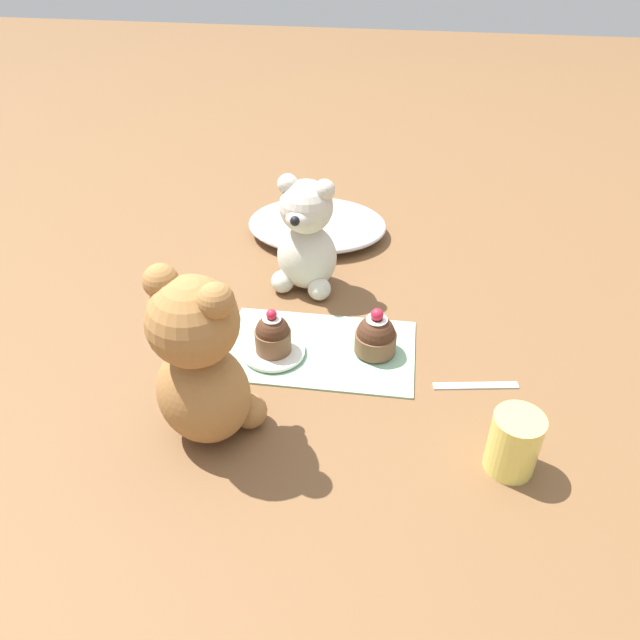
{
  "coord_description": "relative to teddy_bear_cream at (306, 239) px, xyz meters",
  "views": [
    {
      "loc": [
        0.09,
        -0.69,
        0.59
      ],
      "look_at": [
        0.0,
        0.0,
        0.06
      ],
      "focal_mm": 35.0,
      "sensor_mm": 36.0,
      "label": 1
    }
  ],
  "objects": [
    {
      "name": "tulle_cloth",
      "position": [
        -0.01,
        0.17,
        -0.07
      ],
      "size": [
        0.26,
        0.21,
        0.04
      ],
      "primitive_type": "ellipsoid",
      "color": "silver",
      "rests_on": "ground_plane"
    },
    {
      "name": "teddy_bear_tan",
      "position": [
        -0.07,
        -0.33,
        0.02
      ],
      "size": [
        0.15,
        0.14,
        0.23
      ],
      "rotation": [
        0.0,
        0.0,
        2.77
      ],
      "color": "#A3703D",
      "rests_on": "ground_plane"
    },
    {
      "name": "teddy_bear_cream",
      "position": [
        0.0,
        0.0,
        0.0
      ],
      "size": [
        0.11,
        0.11,
        0.19
      ],
      "rotation": [
        0.0,
        0.0,
        -0.2
      ],
      "color": "beige",
      "rests_on": "ground_plane"
    },
    {
      "name": "knitted_placemat",
      "position": [
        0.04,
        -0.16,
        -0.09
      ],
      "size": [
        0.27,
        0.17,
        0.01
      ],
      "primitive_type": "cube",
      "color": "#8EBC99",
      "rests_on": "ground_plane"
    },
    {
      "name": "saucer_plate",
      "position": [
        -0.02,
        -0.18,
        -0.08
      ],
      "size": [
        0.09,
        0.09,
        0.01
      ],
      "primitive_type": "cylinder",
      "color": "white",
      "rests_on": "knitted_placemat"
    },
    {
      "name": "juice_glass",
      "position": [
        0.29,
        -0.34,
        -0.05
      ],
      "size": [
        0.06,
        0.06,
        0.08
      ],
      "primitive_type": "cylinder",
      "color": "#EADB66",
      "rests_on": "ground_plane"
    },
    {
      "name": "cupcake_near_tan_bear",
      "position": [
        -0.02,
        -0.18,
        -0.05
      ],
      "size": [
        0.05,
        0.05,
        0.07
      ],
      "color": "brown",
      "rests_on": "saucer_plate"
    },
    {
      "name": "ground_plane",
      "position": [
        0.04,
        -0.16,
        -0.09
      ],
      "size": [
        4.0,
        4.0,
        0.0
      ],
      "primitive_type": "plane",
      "color": "brown"
    },
    {
      "name": "teaspoon",
      "position": [
        0.26,
        -0.21,
        -0.09
      ],
      "size": [
        0.12,
        0.03,
        0.01
      ],
      "primitive_type": "cube",
      "rotation": [
        0.0,
        0.0,
        3.3
      ],
      "color": "silver",
      "rests_on": "ground_plane"
    },
    {
      "name": "cupcake_near_cream_bear",
      "position": [
        0.12,
        -0.16,
        -0.06
      ],
      "size": [
        0.06,
        0.06,
        0.07
      ],
      "color": "brown",
      "rests_on": "knitted_placemat"
    }
  ]
}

